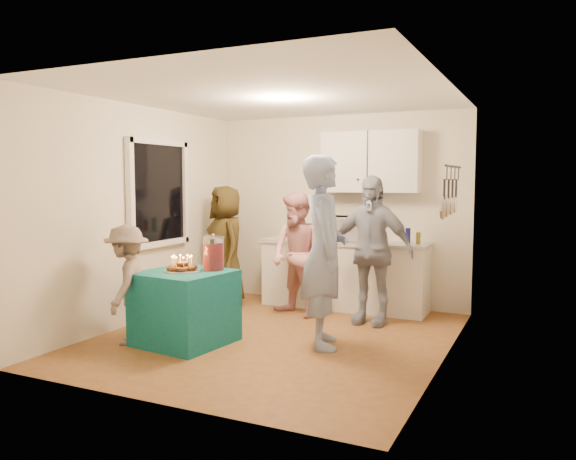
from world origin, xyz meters
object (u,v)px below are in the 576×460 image
at_px(microwave, 344,228).
at_px(party_table, 185,307).
at_px(man_birthday, 324,252).
at_px(child_near_left, 127,284).
at_px(counter, 344,276).
at_px(woman_back_center, 297,255).
at_px(punch_jar, 213,254).
at_px(woman_back_right, 371,250).
at_px(woman_back_left, 226,245).

distance_m(microwave, party_table, 2.55).
bearing_deg(man_birthday, party_table, 85.63).
height_order(party_table, child_near_left, child_near_left).
distance_m(party_table, man_birthday, 1.57).
distance_m(counter, party_table, 2.46).
xyz_separation_m(woman_back_center, child_near_left, (-1.13, -1.83, -0.15)).
bearing_deg(party_table, punch_jar, 45.43).
relative_size(punch_jar, woman_back_right, 0.19).
bearing_deg(man_birthday, punch_jar, 79.46).
bearing_deg(counter, man_birthday, -77.35).
bearing_deg(woman_back_center, woman_back_left, -172.17).
bearing_deg(woman_back_right, child_near_left, -132.88).
xyz_separation_m(party_table, child_near_left, (-0.55, -0.26, 0.24)).
height_order(man_birthday, child_near_left, man_birthday).
xyz_separation_m(party_table, punch_jar, (0.22, 0.22, 0.55)).
bearing_deg(woman_back_left, child_near_left, -47.82).
xyz_separation_m(punch_jar, man_birthday, (1.14, 0.31, 0.05)).
distance_m(party_table, woman_back_right, 2.28).
relative_size(counter, party_table, 2.59).
xyz_separation_m(woman_back_center, woman_back_right, (0.93, 0.05, 0.11)).
distance_m(punch_jar, man_birthday, 1.18).
height_order(party_table, man_birthday, man_birthday).
xyz_separation_m(counter, man_birthday, (0.39, -1.74, 0.55)).
height_order(counter, child_near_left, child_near_left).
bearing_deg(woman_back_center, woman_back_right, 23.91).
height_order(man_birthday, woman_back_left, man_birthday).
distance_m(punch_jar, woman_back_right, 1.92).
xyz_separation_m(punch_jar, child_near_left, (-0.76, -0.48, -0.31)).
xyz_separation_m(counter, woman_back_center, (-0.38, -0.69, 0.35)).
height_order(punch_jar, man_birthday, man_birthday).
bearing_deg(microwave, punch_jar, -112.45).
relative_size(counter, woman_back_center, 1.41).
bearing_deg(child_near_left, microwave, 124.31).
height_order(counter, woman_back_center, woman_back_center).
relative_size(counter, microwave, 3.78).
xyz_separation_m(microwave, child_near_left, (-1.49, -2.52, -0.45)).
bearing_deg(man_birthday, woman_back_left, 30.58).
height_order(woman_back_left, woman_back_right, woman_back_right).
distance_m(woman_back_center, woman_back_right, 0.94).
distance_m(counter, punch_jar, 2.24).
bearing_deg(microwave, woman_back_right, -51.28).
distance_m(woman_back_left, woman_back_center, 1.24).
distance_m(counter, child_near_left, 2.95).
xyz_separation_m(woman_back_left, woman_back_center, (1.21, -0.28, -0.04)).
bearing_deg(punch_jar, child_near_left, -148.03).
bearing_deg(punch_jar, woman_back_right, 47.33).
distance_m(party_table, punch_jar, 0.63).
bearing_deg(counter, child_near_left, -120.84).
relative_size(man_birthday, woman_back_right, 1.11).
height_order(party_table, woman_back_right, woman_back_right).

